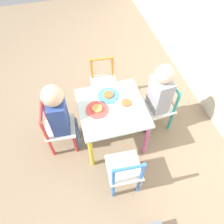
{
  "coord_description": "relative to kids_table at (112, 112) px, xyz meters",
  "views": [
    {
      "loc": [
        1.11,
        -0.29,
        1.88
      ],
      "look_at": [
        0.0,
        0.0,
        0.39
      ],
      "focal_mm": 35.0,
      "sensor_mm": 36.0,
      "label": 1
    }
  ],
  "objects": [
    {
      "name": "ground_plane",
      "position": [
        0.0,
        0.0,
        -0.39
      ],
      "size": [
        6.0,
        6.0,
        0.0
      ],
      "primitive_type": "plane",
      "color": "#8C755B"
    },
    {
      "name": "chair_blue",
      "position": [
        0.49,
        -0.03,
        -0.13
      ],
      "size": [
        0.27,
        0.27,
        0.52
      ],
      "rotation": [
        0.0,
        0.0,
        -1.63
      ],
      "color": "silver",
      "rests_on": "ground_plane"
    },
    {
      "name": "chair_teal",
      "position": [
        -0.04,
        0.49,
        -0.13
      ],
      "size": [
        0.28,
        0.28,
        0.52
      ],
      "rotation": [
        0.0,
        0.0,
        0.09
      ],
      "color": "silver",
      "rests_on": "ground_plane"
    },
    {
      "name": "plate_left",
      "position": [
        -0.13,
        0.0,
        0.08
      ],
      "size": [
        0.19,
        0.19,
        0.03
      ],
      "color": "#4C9EE0",
      "rests_on": "kids_table"
    },
    {
      "name": "kids_table",
      "position": [
        0.0,
        0.0,
        0.0
      ],
      "size": [
        0.56,
        0.56,
        0.46
      ],
      "color": "silver",
      "rests_on": "ground_plane"
    },
    {
      "name": "child_back",
      "position": [
        -0.04,
        0.43,
        0.07
      ],
      "size": [
        0.21,
        0.22,
        0.77
      ],
      "rotation": [
        0.0,
        0.0,
        0.09
      ],
      "color": "#38383D",
      "rests_on": "ground_plane"
    },
    {
      "name": "child_front",
      "position": [
        -0.04,
        -0.43,
        0.08
      ],
      "size": [
        0.21,
        0.22,
        0.77
      ],
      "rotation": [
        0.0,
        0.0,
        -3.22
      ],
      "color": "#4C608E",
      "rests_on": "ground_plane"
    },
    {
      "name": "chair_red",
      "position": [
        -0.04,
        -0.49,
        -0.13
      ],
      "size": [
        0.28,
        0.28,
        0.52
      ],
      "rotation": [
        0.0,
        0.0,
        -3.22
      ],
      "color": "silver",
      "rests_on": "ground_plane"
    },
    {
      "name": "plate_back",
      "position": [
        0.0,
        0.13,
        0.08
      ],
      "size": [
        0.18,
        0.18,
        0.03
      ],
      "color": "white",
      "rests_on": "kids_table"
    },
    {
      "name": "chair_orange",
      "position": [
        -0.49,
        0.04,
        -0.13
      ],
      "size": [
        0.28,
        0.28,
        0.52
      ],
      "rotation": [
        0.0,
        0.0,
        1.5
      ],
      "color": "silver",
      "rests_on": "ground_plane"
    },
    {
      "name": "plate_front",
      "position": [
        -0.0,
        -0.13,
        0.08
      ],
      "size": [
        0.19,
        0.19,
        0.03
      ],
      "color": "#E54C47",
      "rests_on": "kids_table"
    }
  ]
}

